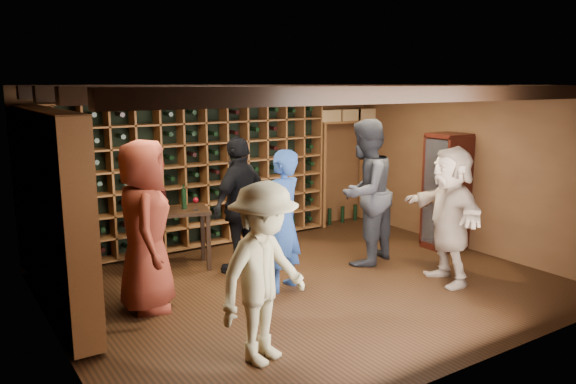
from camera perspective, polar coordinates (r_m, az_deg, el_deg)
ground at (r=7.24m, az=2.13°, el=-9.42°), size 6.00×6.00×0.00m
room_shell at (r=6.83m, az=2.03°, el=10.11°), size 6.00×6.00×6.00m
wine_rack_back at (r=8.67m, az=-9.62°, el=1.74°), size 4.65×0.30×2.20m
wine_rack_left at (r=6.59m, az=-22.81°, el=-1.92°), size 0.30×2.65×2.20m
crate_shelf at (r=10.13m, az=5.75°, el=5.55°), size 1.20×0.32×2.07m
display_cabinet at (r=8.93m, az=15.77°, el=-0.18°), size 0.55×0.50×1.75m
man_blue_shirt at (r=6.86m, az=-0.64°, el=-2.93°), size 0.74×0.62×1.75m
man_grey_suit at (r=7.92m, az=7.80°, el=-0.04°), size 1.20×1.08×2.04m
guest_red_floral at (r=6.43m, az=-14.35°, el=-3.39°), size 0.88×1.09×1.93m
guest_woman_black at (r=7.52m, az=-4.86°, el=-1.36°), size 1.17×0.86×1.84m
guest_khaki at (r=5.11m, az=-2.46°, el=-8.29°), size 1.23×0.95×1.68m
guest_beige at (r=7.40m, az=16.11°, el=-2.28°), size 1.01×1.72×1.76m
tasting_table at (r=7.80m, az=-12.10°, el=-2.51°), size 1.20×0.81×1.11m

